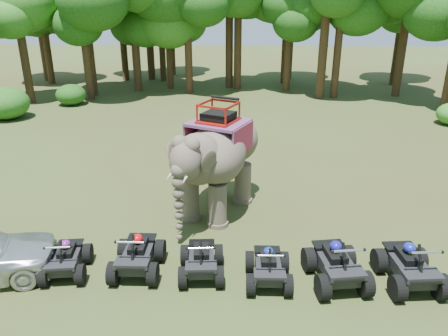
{
  "coord_description": "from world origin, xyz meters",
  "views": [
    {
      "loc": [
        0.63,
        -11.73,
        7.06
      ],
      "look_at": [
        0.0,
        1.2,
        1.9
      ],
      "focal_mm": 35.0,
      "sensor_mm": 36.0,
      "label": 1
    }
  ],
  "objects_px": {
    "atv_3": "(268,263)",
    "atv_5": "(411,261)",
    "atv_4": "(337,259)",
    "atv_2": "(201,256)",
    "atv_1": "(137,251)",
    "elephant": "(217,158)",
    "atv_0": "(65,255)"
  },
  "relations": [
    {
      "from": "atv_1",
      "to": "atv_3",
      "type": "xyz_separation_m",
      "value": [
        3.52,
        -0.31,
        -0.06
      ]
    },
    {
      "from": "elephant",
      "to": "atv_0",
      "type": "xyz_separation_m",
      "value": [
        -3.84,
        -3.94,
        -1.38
      ]
    },
    {
      "from": "atv_2",
      "to": "atv_4",
      "type": "bearing_deg",
      "value": -7.15
    },
    {
      "from": "atv_5",
      "to": "atv_2",
      "type": "bearing_deg",
      "value": 172.79
    },
    {
      "from": "atv_3",
      "to": "atv_5",
      "type": "height_order",
      "value": "atv_5"
    },
    {
      "from": "atv_3",
      "to": "atv_4",
      "type": "bearing_deg",
      "value": 1.73
    },
    {
      "from": "elephant",
      "to": "atv_2",
      "type": "distance_m",
      "value": 4.07
    },
    {
      "from": "atv_1",
      "to": "atv_4",
      "type": "bearing_deg",
      "value": -3.22
    },
    {
      "from": "atv_1",
      "to": "atv_4",
      "type": "height_order",
      "value": "atv_4"
    },
    {
      "from": "atv_0",
      "to": "atv_4",
      "type": "xyz_separation_m",
      "value": [
        7.19,
        -0.05,
        0.12
      ]
    },
    {
      "from": "atv_2",
      "to": "atv_3",
      "type": "height_order",
      "value": "atv_2"
    },
    {
      "from": "atv_0",
      "to": "atv_5",
      "type": "distance_m",
      "value": 9.06
    },
    {
      "from": "elephant",
      "to": "atv_0",
      "type": "distance_m",
      "value": 5.67
    },
    {
      "from": "atv_1",
      "to": "atv_3",
      "type": "relative_size",
      "value": 1.1
    },
    {
      "from": "atv_1",
      "to": "atv_4",
      "type": "xyz_separation_m",
      "value": [
        5.28,
        -0.22,
        0.04
      ]
    },
    {
      "from": "atv_3",
      "to": "atv_2",
      "type": "bearing_deg",
      "value": 171.22
    },
    {
      "from": "atv_5",
      "to": "atv_4",
      "type": "bearing_deg",
      "value": 174.7
    },
    {
      "from": "atv_4",
      "to": "atv_5",
      "type": "bearing_deg",
      "value": -8.81
    },
    {
      "from": "atv_4",
      "to": "atv_5",
      "type": "height_order",
      "value": "atv_4"
    },
    {
      "from": "elephant",
      "to": "atv_3",
      "type": "relative_size",
      "value": 2.92
    },
    {
      "from": "atv_2",
      "to": "atv_5",
      "type": "distance_m",
      "value": 5.42
    },
    {
      "from": "atv_4",
      "to": "atv_5",
      "type": "xyz_separation_m",
      "value": [
        1.87,
        0.01,
        -0.0
      ]
    },
    {
      "from": "atv_4",
      "to": "atv_5",
      "type": "relative_size",
      "value": 1.0
    },
    {
      "from": "atv_3",
      "to": "atv_5",
      "type": "bearing_deg",
      "value": 0.51
    },
    {
      "from": "atv_3",
      "to": "atv_4",
      "type": "xyz_separation_m",
      "value": [
        1.77,
        0.09,
        0.1
      ]
    },
    {
      "from": "atv_1",
      "to": "atv_5",
      "type": "relative_size",
      "value": 0.94
    },
    {
      "from": "atv_1",
      "to": "atv_2",
      "type": "bearing_deg",
      "value": -3.11
    },
    {
      "from": "atv_2",
      "to": "atv_5",
      "type": "height_order",
      "value": "atv_5"
    },
    {
      "from": "atv_3",
      "to": "atv_5",
      "type": "distance_m",
      "value": 3.64
    },
    {
      "from": "atv_2",
      "to": "atv_5",
      "type": "xyz_separation_m",
      "value": [
        5.41,
        -0.14,
        0.09
      ]
    },
    {
      "from": "atv_0",
      "to": "atv_2",
      "type": "xyz_separation_m",
      "value": [
        3.65,
        0.1,
        0.02
      ]
    },
    {
      "from": "atv_4",
      "to": "atv_3",
      "type": "bearing_deg",
      "value": 173.55
    }
  ]
}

